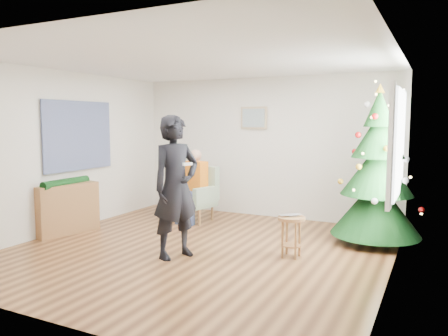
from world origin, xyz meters
The scene contains 19 objects.
floor centered at (0.00, 0.00, 0.00)m, with size 5.00×5.00×0.00m, color brown.
ceiling centered at (0.00, 0.00, 2.60)m, with size 5.00×5.00×0.00m, color white.
wall_back centered at (0.00, 2.50, 1.30)m, with size 5.00×5.00×0.00m, color silver.
wall_front centered at (0.00, -2.50, 1.30)m, with size 5.00×5.00×0.00m, color silver.
wall_left centered at (-2.50, 0.00, 1.30)m, with size 5.00×5.00×0.00m, color silver.
wall_right centered at (2.50, 0.00, 1.30)m, with size 5.00×5.00×0.00m, color silver.
window_panel centered at (2.47, 1.00, 1.50)m, with size 0.04×1.30×1.40m, color white.
curtains centered at (2.44, 1.00, 1.50)m, with size 0.05×1.75×1.50m.
christmas_tree centered at (2.15, 1.49, 1.05)m, with size 1.29×1.29×2.33m.
stool centered at (1.25, 0.27, 0.28)m, with size 0.36×0.36×0.54m.
laptop centered at (1.25, 0.27, 0.55)m, with size 0.30×0.19×0.02m, color silver.
armchair centered at (-0.94, 1.54, 0.36)m, with size 0.84×0.81×0.98m.
seated_person centered at (-0.96, 1.49, 0.66)m, with size 0.48×0.63×1.28m.
standing_man centered at (-0.12, -0.38, 0.94)m, with size 0.68×0.45×1.87m, color black.
game_controller centered at (0.08, -0.41, 1.25)m, with size 0.04×0.13×0.04m, color white.
console centered at (-2.33, -0.14, 0.40)m, with size 0.30×1.00×0.80m, color brown.
garland centered at (-2.33, -0.14, 0.82)m, with size 0.14×0.14×0.90m, color black.
tapestry centered at (-2.46, 0.30, 1.55)m, with size 0.03×1.50×1.15m, color black.
framed_picture centered at (-0.20, 2.46, 1.85)m, with size 0.52×0.05×0.42m.
Camera 1 is at (2.95, -5.15, 1.79)m, focal length 35.00 mm.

